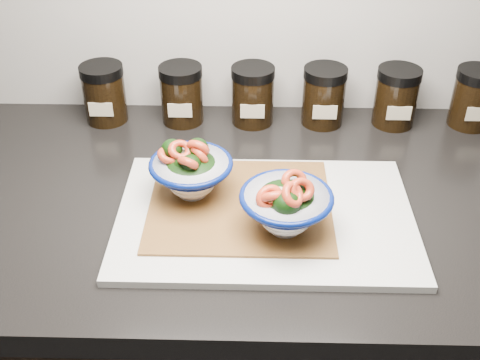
{
  "coord_description": "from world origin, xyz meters",
  "views": [
    {
      "loc": [
        0.02,
        0.67,
        1.48
      ],
      "look_at": [
        0.0,
        1.4,
        0.96
      ],
      "focal_mm": 45.0,
      "sensor_mm": 36.0,
      "label": 1
    }
  ],
  "objects_px": {
    "cutting_board": "(265,217)",
    "spice_jar_f": "(474,98)",
    "bowl_left": "(191,171)",
    "spice_jar_b": "(182,94)",
    "spice_jar_d": "(324,96)",
    "spice_jar_c": "(253,95)",
    "spice_jar_a": "(104,93)",
    "spice_jar_e": "(396,97)",
    "bowl_right": "(287,206)"
  },
  "relations": [
    {
      "from": "spice_jar_c",
      "to": "spice_jar_d",
      "type": "bearing_deg",
      "value": 0.0
    },
    {
      "from": "cutting_board",
      "to": "spice_jar_e",
      "type": "relative_size",
      "value": 3.98
    },
    {
      "from": "bowl_left",
      "to": "spice_jar_e",
      "type": "distance_m",
      "value": 0.45
    },
    {
      "from": "spice_jar_c",
      "to": "spice_jar_b",
      "type": "bearing_deg",
      "value": 180.0
    },
    {
      "from": "spice_jar_b",
      "to": "spice_jar_d",
      "type": "distance_m",
      "value": 0.27
    },
    {
      "from": "spice_jar_f",
      "to": "spice_jar_d",
      "type": "bearing_deg",
      "value": 180.0
    },
    {
      "from": "cutting_board",
      "to": "spice_jar_a",
      "type": "distance_m",
      "value": 0.43
    },
    {
      "from": "cutting_board",
      "to": "spice_jar_f",
      "type": "bearing_deg",
      "value": 37.71
    },
    {
      "from": "bowl_left",
      "to": "spice_jar_d",
      "type": "xyz_separation_m",
      "value": [
        0.23,
        0.26,
        -0.0
      ]
    },
    {
      "from": "bowl_left",
      "to": "spice_jar_b",
      "type": "height_order",
      "value": "bowl_left"
    },
    {
      "from": "bowl_left",
      "to": "spice_jar_b",
      "type": "bearing_deg",
      "value": 99.08
    },
    {
      "from": "spice_jar_a",
      "to": "spice_jar_c",
      "type": "relative_size",
      "value": 1.0
    },
    {
      "from": "bowl_left",
      "to": "bowl_right",
      "type": "relative_size",
      "value": 0.97
    },
    {
      "from": "spice_jar_a",
      "to": "spice_jar_f",
      "type": "relative_size",
      "value": 1.0
    },
    {
      "from": "bowl_right",
      "to": "spice_jar_a",
      "type": "distance_m",
      "value": 0.48
    },
    {
      "from": "spice_jar_b",
      "to": "spice_jar_f",
      "type": "distance_m",
      "value": 0.55
    },
    {
      "from": "bowl_right",
      "to": "spice_jar_b",
      "type": "height_order",
      "value": "bowl_right"
    },
    {
      "from": "cutting_board",
      "to": "spice_jar_a",
      "type": "xyz_separation_m",
      "value": [
        -0.31,
        0.31,
        0.05
      ]
    },
    {
      "from": "bowl_right",
      "to": "spice_jar_d",
      "type": "bearing_deg",
      "value": 76.47
    },
    {
      "from": "spice_jar_d",
      "to": "spice_jar_e",
      "type": "distance_m",
      "value": 0.14
    },
    {
      "from": "spice_jar_c",
      "to": "spice_jar_f",
      "type": "bearing_deg",
      "value": 0.0
    },
    {
      "from": "spice_jar_a",
      "to": "spice_jar_b",
      "type": "bearing_deg",
      "value": 0.0
    },
    {
      "from": "bowl_right",
      "to": "spice_jar_b",
      "type": "relative_size",
      "value": 1.2
    },
    {
      "from": "cutting_board",
      "to": "spice_jar_d",
      "type": "xyz_separation_m",
      "value": [
        0.11,
        0.31,
        0.05
      ]
    },
    {
      "from": "spice_jar_d",
      "to": "spice_jar_a",
      "type": "bearing_deg",
      "value": 180.0
    },
    {
      "from": "spice_jar_a",
      "to": "spice_jar_f",
      "type": "xyz_separation_m",
      "value": [
        0.7,
        0.0,
        0.0
      ]
    },
    {
      "from": "spice_jar_b",
      "to": "spice_jar_f",
      "type": "height_order",
      "value": "same"
    },
    {
      "from": "spice_jar_e",
      "to": "spice_jar_c",
      "type": "bearing_deg",
      "value": 180.0
    },
    {
      "from": "spice_jar_b",
      "to": "cutting_board",
      "type": "bearing_deg",
      "value": -62.74
    },
    {
      "from": "bowl_left",
      "to": "spice_jar_e",
      "type": "relative_size",
      "value": 1.16
    },
    {
      "from": "cutting_board",
      "to": "spice_jar_c",
      "type": "xyz_separation_m",
      "value": [
        -0.02,
        0.31,
        0.05
      ]
    },
    {
      "from": "cutting_board",
      "to": "spice_jar_f",
      "type": "xyz_separation_m",
      "value": [
        0.39,
        0.31,
        0.05
      ]
    },
    {
      "from": "cutting_board",
      "to": "spice_jar_a",
      "type": "bearing_deg",
      "value": 135.01
    },
    {
      "from": "cutting_board",
      "to": "spice_jar_b",
      "type": "xyz_separation_m",
      "value": [
        -0.16,
        0.31,
        0.05
      ]
    },
    {
      "from": "bowl_left",
      "to": "spice_jar_b",
      "type": "distance_m",
      "value": 0.26
    },
    {
      "from": "bowl_left",
      "to": "spice_jar_e",
      "type": "xyz_separation_m",
      "value": [
        0.36,
        0.26,
        -0.0
      ]
    },
    {
      "from": "spice_jar_b",
      "to": "spice_jar_c",
      "type": "relative_size",
      "value": 1.0
    },
    {
      "from": "spice_jar_f",
      "to": "cutting_board",
      "type": "bearing_deg",
      "value": -142.29
    },
    {
      "from": "cutting_board",
      "to": "bowl_left",
      "type": "bearing_deg",
      "value": 158.54
    },
    {
      "from": "bowl_left",
      "to": "spice_jar_c",
      "type": "distance_m",
      "value": 0.28
    },
    {
      "from": "bowl_left",
      "to": "spice_jar_d",
      "type": "distance_m",
      "value": 0.35
    },
    {
      "from": "cutting_board",
      "to": "spice_jar_c",
      "type": "bearing_deg",
      "value": 94.15
    },
    {
      "from": "spice_jar_a",
      "to": "spice_jar_c",
      "type": "height_order",
      "value": "same"
    },
    {
      "from": "spice_jar_b",
      "to": "spice_jar_c",
      "type": "bearing_deg",
      "value": 0.0
    },
    {
      "from": "spice_jar_e",
      "to": "bowl_left",
      "type": "bearing_deg",
      "value": -144.54
    },
    {
      "from": "bowl_left",
      "to": "spice_jar_f",
      "type": "height_order",
      "value": "bowl_left"
    },
    {
      "from": "bowl_right",
      "to": "cutting_board",
      "type": "bearing_deg",
      "value": 126.05
    },
    {
      "from": "spice_jar_b",
      "to": "spice_jar_c",
      "type": "distance_m",
      "value": 0.14
    },
    {
      "from": "spice_jar_b",
      "to": "spice_jar_f",
      "type": "relative_size",
      "value": 1.0
    },
    {
      "from": "bowl_right",
      "to": "spice_jar_c",
      "type": "xyz_separation_m",
      "value": [
        -0.05,
        0.35,
        -0.0
      ]
    }
  ]
}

